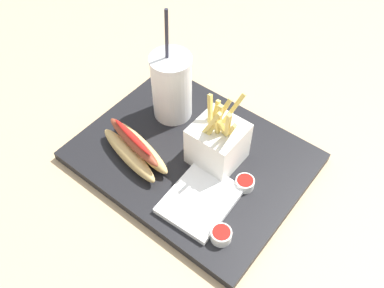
# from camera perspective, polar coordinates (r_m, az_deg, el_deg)

# --- Properties ---
(ground_plane) EXTENTS (2.40, 2.40, 0.02)m
(ground_plane) POSITION_cam_1_polar(r_m,az_deg,el_deg) (0.84, -0.00, -2.59)
(ground_plane) COLOR tan
(food_tray) EXTENTS (0.43, 0.34, 0.02)m
(food_tray) POSITION_cam_1_polar(r_m,az_deg,el_deg) (0.83, -0.00, -1.76)
(food_tray) COLOR black
(food_tray) RESTS_ON ground_plane
(soda_cup) EXTENTS (0.08, 0.08, 0.25)m
(soda_cup) POSITION_cam_1_polar(r_m,az_deg,el_deg) (0.84, -2.79, 7.85)
(soda_cup) COLOR white
(soda_cup) RESTS_ON food_tray
(fries_basket) EXTENTS (0.09, 0.10, 0.17)m
(fries_basket) POSITION_cam_1_polar(r_m,az_deg,el_deg) (0.78, 3.55, 0.20)
(fries_basket) COLOR white
(fries_basket) RESTS_ON food_tray
(hot_dog_1) EXTENTS (0.17, 0.09, 0.06)m
(hot_dog_1) POSITION_cam_1_polar(r_m,az_deg,el_deg) (0.80, -7.88, -0.65)
(hot_dog_1) COLOR tan
(hot_dog_1) RESTS_ON food_tray
(ketchup_cup_1) EXTENTS (0.04, 0.04, 0.02)m
(ketchup_cup_1) POSITION_cam_1_polar(r_m,az_deg,el_deg) (0.71, 4.03, -12.32)
(ketchup_cup_1) COLOR white
(ketchup_cup_1) RESTS_ON food_tray
(ketchup_cup_2) EXTENTS (0.04, 0.04, 0.02)m
(ketchup_cup_2) POSITION_cam_1_polar(r_m,az_deg,el_deg) (0.77, 7.25, -5.32)
(ketchup_cup_2) COLOR white
(ketchup_cup_2) RESTS_ON food_tray
(napkin_stack) EXTENTS (0.12, 0.14, 0.01)m
(napkin_stack) POSITION_cam_1_polar(r_m,az_deg,el_deg) (0.75, 1.13, -7.65)
(napkin_stack) COLOR white
(napkin_stack) RESTS_ON food_tray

